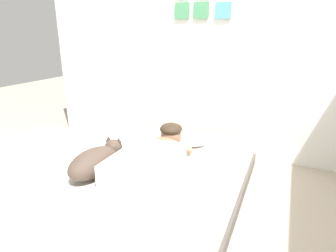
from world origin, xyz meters
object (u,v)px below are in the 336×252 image
pillow (181,138)px  coffee_cup (186,150)px  dog (96,161)px  person_lying (153,156)px  cell_phone (122,157)px  bed (142,181)px

pillow → coffee_cup: size_ratio=4.16×
dog → coffee_cup: size_ratio=4.60×
pillow → coffee_cup: (0.13, -0.22, -0.02)m
dog → coffee_cup: 0.80m
pillow → coffee_cup: pillow is taller
pillow → person_lying: person_lying is taller
pillow → cell_phone: 0.62m
pillow → dog: (-0.38, -0.83, 0.05)m
bed → person_lying: bearing=-13.0°
bed → person_lying: size_ratio=2.28×
bed → dog: bearing=-132.6°
bed → pillow: bearing=77.0°
bed → cell_phone: 0.28m
pillow → dog: 0.91m
dog → person_lying: bearing=33.2°
coffee_cup → cell_phone: (-0.48, -0.29, -0.03)m
cell_phone → person_lying: bearing=-13.3°
person_lying → cell_phone: bearing=166.7°
dog → cell_phone: bearing=85.0°
cell_phone → coffee_cup: bearing=31.0°
coffee_cup → person_lying: bearing=-111.3°
cell_phone → dog: bearing=-95.0°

